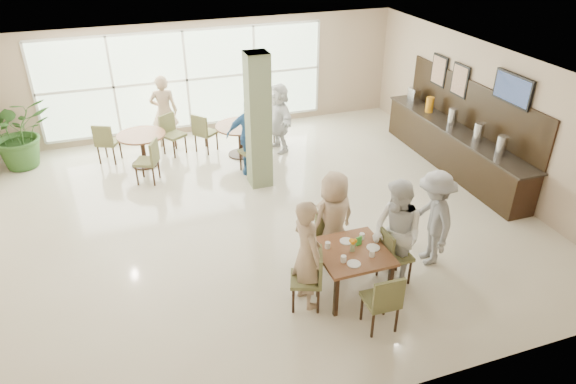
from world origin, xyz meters
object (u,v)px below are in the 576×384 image
object	(u,v)px
round_table_left	(142,142)
teen_far	(333,219)
teen_right	(397,234)
main_table	(352,255)
potted_plant	(18,133)
teen_left	(307,254)
adult_b	(278,117)
round_table_right	(240,132)
teen_standing	(433,218)
buffet_counter	(454,145)
adult_standing	(164,112)
adult_a	(249,136)

from	to	relation	value
round_table_left	teen_far	world-z (taller)	teen_far
round_table_left	teen_right	size ratio (longest dim) A/B	0.61
main_table	round_table_left	xyz separation A→B (m)	(-2.56, 5.52, -0.10)
potted_plant	teen_left	size ratio (longest dim) A/B	0.92
teen_far	adult_b	xyz separation A→B (m)	(0.55, 4.51, 0.00)
teen_left	teen_far	xyz separation A→B (m)	(0.76, 0.81, -0.05)
potted_plant	adult_b	size ratio (longest dim) A/B	0.98
teen_far	adult_b	bearing A→B (deg)	-111.33
round_table_right	teen_left	world-z (taller)	teen_left
teen_far	teen_standing	distance (m)	1.60
round_table_left	adult_b	world-z (taller)	adult_b
teen_left	teen_far	bearing A→B (deg)	-52.09
buffet_counter	teen_right	distance (m)	4.50
adult_b	potted_plant	bearing A→B (deg)	-110.66
adult_b	adult_standing	size ratio (longest dim) A/B	0.93
main_table	buffet_counter	bearing A→B (deg)	37.99
main_table	round_table_left	world-z (taller)	same
teen_right	teen_standing	size ratio (longest dim) A/B	1.06
main_table	adult_a	size ratio (longest dim) A/B	0.61
round_table_left	teen_right	distance (m)	6.43
main_table	adult_a	xyz separation A→B (m)	(-0.37, 4.39, 0.18)
buffet_counter	adult_b	size ratio (longest dim) A/B	2.86
main_table	adult_a	bearing A→B (deg)	94.79
round_table_right	potted_plant	world-z (taller)	potted_plant
main_table	teen_standing	distance (m)	1.59
teen_far	adult_a	distance (m)	3.61
teen_far	round_table_right	bearing A→B (deg)	-99.38
round_table_left	teen_standing	distance (m)	6.67
buffet_counter	teen_left	bearing A→B (deg)	-146.49
main_table	adult_standing	world-z (taller)	adult_standing
buffet_counter	teen_far	size ratio (longest dim) A/B	2.88
main_table	adult_a	world-z (taller)	adult_a
round_table_right	adult_standing	world-z (taller)	adult_standing
teen_standing	adult_standing	size ratio (longest dim) A/B	0.93
teen_left	teen_standing	distance (m)	2.29
teen_standing	adult_standing	bearing A→B (deg)	-139.14
teen_far	teen_standing	bearing A→B (deg)	146.56
teen_right	adult_b	bearing A→B (deg)	172.98
teen_far	teen_right	bearing A→B (deg)	116.47
teen_left	teen_right	bearing A→B (deg)	-98.23
round_table_right	adult_a	world-z (taller)	adult_a
teen_right	adult_standing	distance (m)	6.93
teen_far	adult_standing	xyz separation A→B (m)	(-1.96, 5.61, 0.07)
teen_right	adult_standing	world-z (taller)	adult_standing
main_table	round_table_right	bearing A→B (deg)	93.80
potted_plant	adult_a	distance (m)	5.16
potted_plant	teen_right	xyz separation A→B (m)	(5.86, -6.37, 0.08)
round_table_right	buffet_counter	xyz separation A→B (m)	(4.33, -2.21, -0.03)
teen_left	adult_a	bearing A→B (deg)	-13.30
adult_a	adult_b	bearing A→B (deg)	60.49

